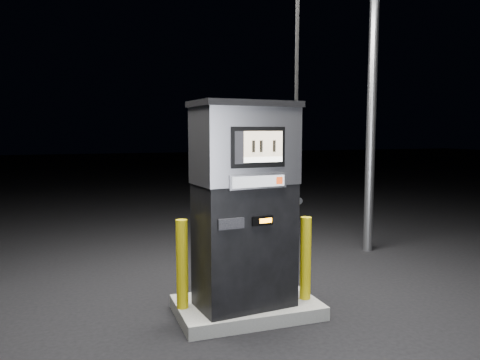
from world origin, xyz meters
name	(u,v)px	position (x,y,z in m)	size (l,w,h in m)	color
ground	(247,313)	(0.00, 0.00, 0.00)	(80.00, 80.00, 0.00)	black
pump_island	(247,307)	(0.00, 0.00, 0.07)	(1.60, 1.00, 0.15)	#61615D
fuel_dispenser	(245,203)	(-0.06, -0.10, 1.31)	(1.28, 0.79, 4.70)	black
bollard_left	(182,264)	(-0.74, 0.05, 0.64)	(0.13, 0.13, 0.99)	#C3AE0A
bollard_right	(305,258)	(0.67, -0.14, 0.63)	(0.13, 0.13, 0.96)	#C3AE0A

